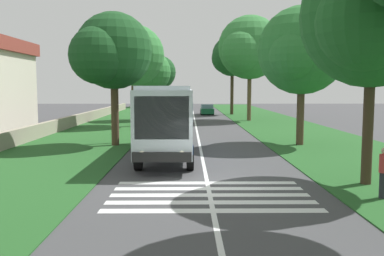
# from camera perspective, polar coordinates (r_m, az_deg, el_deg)

# --- Properties ---
(ground) EXTENTS (160.00, 160.00, 0.00)m
(ground) POSITION_cam_1_polar(r_m,az_deg,el_deg) (15.52, 2.22, -8.01)
(ground) COLOR #424244
(grass_verge_left) EXTENTS (120.00, 8.00, 0.04)m
(grass_verge_left) POSITION_cam_1_polar(r_m,az_deg,el_deg) (31.19, -14.38, -1.27)
(grass_verge_left) COLOR #235623
(grass_verge_left) RESTS_ON ground
(grass_verge_right) EXTENTS (120.00, 8.00, 0.04)m
(grass_verge_right) POSITION_cam_1_polar(r_m,az_deg,el_deg) (31.57, 15.91, -1.22)
(grass_verge_right) COLOR #235623
(grass_verge_right) RESTS_ON ground
(centre_line) EXTENTS (110.00, 0.16, 0.01)m
(centre_line) POSITION_cam_1_polar(r_m,az_deg,el_deg) (30.29, 0.86, -1.32)
(centre_line) COLOR silver
(centre_line) RESTS_ON ground
(coach_bus) EXTENTS (11.16, 2.62, 3.73)m
(coach_bus) POSITION_cam_1_polar(r_m,az_deg,el_deg) (22.02, -3.31, 1.67)
(coach_bus) COLOR silver
(coach_bus) RESTS_ON ground
(zebra_crossing) EXTENTS (4.05, 6.80, 0.01)m
(zebra_crossing) POSITION_cam_1_polar(r_m,az_deg,el_deg) (14.21, 2.48, -9.27)
(zebra_crossing) COLOR silver
(zebra_crossing) RESTS_ON ground
(trailing_car_0) EXTENTS (4.30, 1.78, 1.43)m
(trailing_car_0) POSITION_cam_1_polar(r_m,az_deg,el_deg) (41.78, -1.84, 1.49)
(trailing_car_0) COLOR gray
(trailing_car_0) RESTS_ON ground
(trailing_car_1) EXTENTS (4.30, 1.78, 1.43)m
(trailing_car_1) POSITION_cam_1_polar(r_m,az_deg,el_deg) (47.98, -2.01, 2.02)
(trailing_car_1) COLOR black
(trailing_car_1) RESTS_ON ground
(trailing_car_2) EXTENTS (4.30, 1.78, 1.43)m
(trailing_car_2) POSITION_cam_1_polar(r_m,az_deg,el_deg) (56.54, 2.09, 2.56)
(trailing_car_2) COLOR #145933
(trailing_car_2) RESTS_ON ground
(roadside_tree_left_0) EXTENTS (5.59, 4.74, 7.73)m
(roadside_tree_left_0) POSITION_cam_1_polar(r_m,az_deg,el_deg) (46.11, -6.12, 7.56)
(roadside_tree_left_0) COLOR #3D2D1E
(roadside_tree_left_0) RESTS_ON grass_verge_left
(roadside_tree_left_1) EXTENTS (5.67, 4.82, 8.28)m
(roadside_tree_left_1) POSITION_cam_1_polar(r_m,az_deg,el_deg) (26.22, -11.23, 10.17)
(roadside_tree_left_1) COLOR #4C3826
(roadside_tree_left_1) RESTS_ON grass_verge_left
(roadside_tree_left_3) EXTENTS (8.15, 6.46, 9.76)m
(roadside_tree_left_3) POSITION_cam_1_polar(r_m,az_deg,el_deg) (79.34, -4.74, 7.55)
(roadside_tree_left_3) COLOR brown
(roadside_tree_left_3) RESTS_ON grass_verge_left
(roadside_tree_left_4) EXTENTS (6.72, 5.69, 9.48)m
(roadside_tree_left_4) POSITION_cam_1_polar(r_m,az_deg,el_deg) (39.11, -8.36, 9.73)
(roadside_tree_left_4) COLOR #4C3826
(roadside_tree_left_4) RESTS_ON grass_verge_left
(roadside_tree_right_1) EXTENTS (6.38, 5.20, 8.81)m
(roadside_tree_right_1) POSITION_cam_1_polar(r_m,az_deg,el_deg) (16.84, 23.15, 13.46)
(roadside_tree_right_1) COLOR #3D2D1E
(roadside_tree_right_1) RESTS_ON grass_verge_right
(roadside_tree_right_2) EXTENTS (7.01, 5.63, 10.68)m
(roadside_tree_right_2) POSITION_cam_1_polar(r_m,az_deg,el_deg) (56.57, 5.41, 9.75)
(roadside_tree_right_2) COLOR #3D2D1E
(roadside_tree_right_2) RESTS_ON grass_verge_right
(roadside_tree_right_3) EXTENTS (6.47, 5.52, 8.71)m
(roadside_tree_right_3) POSITION_cam_1_polar(r_m,az_deg,el_deg) (27.15, 14.70, 10.03)
(roadside_tree_right_3) COLOR #4C3826
(roadside_tree_right_3) RESTS_ON grass_verge_right
(roadside_tree_right_4) EXTENTS (8.59, 6.95, 11.49)m
(roadside_tree_right_4) POSITION_cam_1_polar(r_m,az_deg,el_deg) (46.33, 7.79, 10.73)
(roadside_tree_right_4) COLOR brown
(roadside_tree_right_4) RESTS_ON grass_verge_right
(utility_pole) EXTENTS (0.24, 1.40, 7.44)m
(utility_pole) POSITION_cam_1_polar(r_m,az_deg,el_deg) (27.31, -10.44, 6.03)
(utility_pole) COLOR #473828
(utility_pole) RESTS_ON grass_verge_left
(roadside_wall) EXTENTS (70.00, 0.40, 1.02)m
(roadside_wall) POSITION_cam_1_polar(r_m,az_deg,el_deg) (36.84, -17.69, 0.50)
(roadside_wall) COLOR #9E937F
(roadside_wall) RESTS_ON grass_verge_left
(pedestrian) EXTENTS (0.34, 0.34, 1.69)m
(pedestrian) POSITION_cam_1_polar(r_m,az_deg,el_deg) (14.88, 25.11, -5.56)
(pedestrian) COLOR #26262D
(pedestrian) RESTS_ON grass_verge_right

